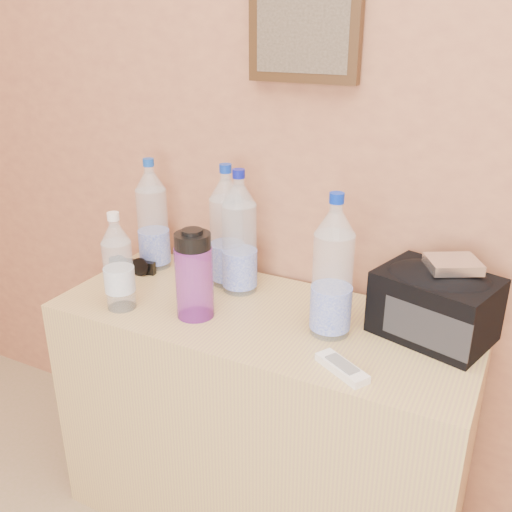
{
  "coord_description": "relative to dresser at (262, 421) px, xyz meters",
  "views": [
    {
      "loc": [
        0.15,
        0.54,
        1.43
      ],
      "look_at": [
        -0.45,
        1.71,
        0.88
      ],
      "focal_mm": 40.0,
      "sensor_mm": 36.0,
      "label": 1
    }
  ],
  "objects": [
    {
      "name": "ac_remote",
      "position": [
        0.28,
        -0.16,
        0.36
      ],
      "size": [
        0.14,
        0.11,
        0.02
      ],
      "primitive_type": "cube",
      "rotation": [
        0.0,
        0.0,
        -0.53
      ],
      "color": "white",
      "rests_on": "dresser"
    },
    {
      "name": "pet_large_d",
      "position": [
        0.19,
        -0.01,
        0.51
      ],
      "size": [
        0.1,
        0.1,
        0.36
      ],
      "rotation": [
        0.0,
        0.0,
        0.03
      ],
      "color": "silver",
      "rests_on": "dresser"
    },
    {
      "name": "pet_large_a",
      "position": [
        -0.45,
        0.13,
        0.5
      ],
      "size": [
        0.09,
        0.09,
        0.34
      ],
      "rotation": [
        0.0,
        0.0,
        0.11
      ],
      "color": "silver",
      "rests_on": "dresser"
    },
    {
      "name": "picture_frame",
      "position": [
        0.0,
        0.23,
        1.05
      ],
      "size": [
        0.3,
        0.03,
        0.25
      ],
      "primitive_type": null,
      "color": "#382311",
      "rests_on": "room_shell"
    },
    {
      "name": "toiletry_bag",
      "position": [
        0.42,
        0.09,
        0.44
      ],
      "size": [
        0.31,
        0.26,
        0.18
      ],
      "primitive_type": null,
      "rotation": [
        0.0,
        0.0,
        -0.28
      ],
      "color": "#27282A",
      "rests_on": "dresser"
    },
    {
      "name": "pet_large_c",
      "position": [
        -0.12,
        0.1,
        0.51
      ],
      "size": [
        0.1,
        0.1,
        0.36
      ],
      "rotation": [
        0.0,
        0.0,
        -0.11
      ],
      "color": "white",
      "rests_on": "dresser"
    },
    {
      "name": "pet_large_b",
      "position": [
        -0.18,
        0.13,
        0.51
      ],
      "size": [
        0.1,
        0.1,
        0.36
      ],
      "rotation": [
        0.0,
        0.0,
        -0.19
      ],
      "color": "silver",
      "rests_on": "dresser"
    },
    {
      "name": "foil_packet",
      "position": [
        0.45,
        0.1,
        0.55
      ],
      "size": [
        0.15,
        0.14,
        0.02
      ],
      "primitive_type": "cube",
      "rotation": [
        0.0,
        0.0,
        0.51
      ],
      "color": "silver",
      "rests_on": "toiletry_bag"
    },
    {
      "name": "dresser",
      "position": [
        0.0,
        0.0,
        0.0
      ],
      "size": [
        1.12,
        0.47,
        0.7
      ],
      "primitive_type": "cube",
      "color": "tan",
      "rests_on": "ground"
    },
    {
      "name": "nalgene_bottle",
      "position": [
        -0.15,
        -0.09,
        0.47
      ],
      "size": [
        0.1,
        0.1,
        0.24
      ],
      "rotation": [
        0.0,
        0.0,
        0.2
      ],
      "color": "purple",
      "rests_on": "dresser"
    },
    {
      "name": "sunglasses",
      "position": [
        -0.48,
        0.06,
        0.37
      ],
      "size": [
        0.16,
        0.08,
        0.04
      ],
      "primitive_type": null,
      "rotation": [
        0.0,
        0.0,
        0.15
      ],
      "color": "black",
      "rests_on": "dresser"
    },
    {
      "name": "pet_small",
      "position": [
        -0.36,
        -0.14,
        0.47
      ],
      "size": [
        0.08,
        0.08,
        0.27
      ],
      "rotation": [
        0.0,
        0.0,
        -0.41
      ],
      "color": "white",
      "rests_on": "dresser"
    }
  ]
}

